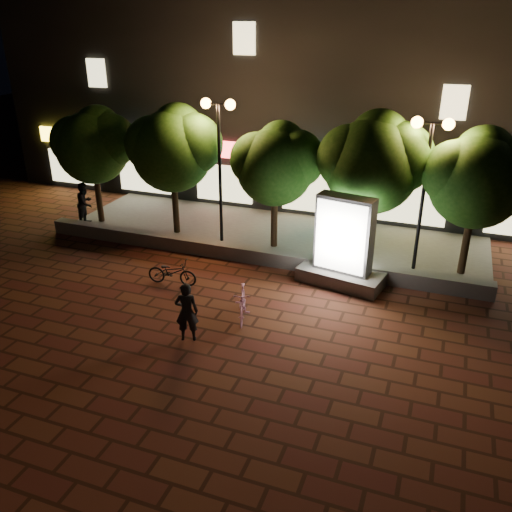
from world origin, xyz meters
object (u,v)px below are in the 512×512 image
at_px(tree_far_left, 94,143).
at_px(street_lamp_left, 219,135).
at_px(ad_kiosk, 343,249).
at_px(street_lamp_right, 428,156).
at_px(tree_mid, 277,162).
at_px(pedestrian, 85,203).
at_px(tree_left, 174,146).
at_px(scooter_parked, 172,272).
at_px(tree_far_right, 480,175).
at_px(rider, 187,312).
at_px(tree_right, 375,160).
at_px(scooter_pink, 242,303).

bearing_deg(tree_far_left, street_lamp_left, -2.76).
height_order(tree_far_left, ad_kiosk, tree_far_left).
bearing_deg(street_lamp_right, tree_far_left, 178.79).
height_order(street_lamp_left, ad_kiosk, street_lamp_left).
distance_m(tree_mid, pedestrian, 8.24).
relative_size(tree_far_left, ad_kiosk, 1.61).
bearing_deg(tree_left, scooter_parked, -64.83).
relative_size(tree_far_right, rider, 2.87).
xyz_separation_m(street_lamp_left, scooter_parked, (-0.09, -3.69, -3.60)).
relative_size(tree_mid, tree_right, 0.89).
bearing_deg(street_lamp_left, scooter_parked, -91.35).
height_order(tree_far_right, scooter_pink, tree_far_right).
bearing_deg(ad_kiosk, tree_mid, 145.55).
height_order(tree_mid, street_lamp_left, street_lamp_left).
distance_m(tree_far_right, ad_kiosk, 4.69).
distance_m(tree_right, scooter_pink, 6.51).
xyz_separation_m(tree_mid, scooter_pink, (0.72, -5.11, -2.75)).
bearing_deg(pedestrian, street_lamp_right, -97.50).
bearing_deg(pedestrian, ad_kiosk, -106.29).
distance_m(tree_left, tree_right, 7.30).
relative_size(tree_far_left, street_lamp_left, 0.89).
bearing_deg(street_lamp_left, tree_left, 172.30).
bearing_deg(tree_far_right, street_lamp_left, -178.24).
bearing_deg(tree_mid, tree_far_right, 0.00).
xyz_separation_m(tree_mid, tree_far_right, (6.50, 0.00, 0.15)).
xyz_separation_m(tree_far_right, pedestrian, (-14.40, -0.51, -2.43)).
relative_size(street_lamp_left, pedestrian, 3.02).
xyz_separation_m(tree_far_left, tree_left, (3.50, 0.00, 0.15)).
bearing_deg(rider, street_lamp_left, -94.62).
bearing_deg(scooter_pink, tree_far_right, 23.11).
distance_m(rider, scooter_parked, 3.30).
bearing_deg(tree_right, scooter_parked, -144.00).
relative_size(street_lamp_right, pedestrian, 2.90).
distance_m(tree_far_left, street_lamp_left, 5.50).
xyz_separation_m(tree_far_left, ad_kiosk, (10.36, -1.96, -2.13)).
relative_size(scooter_pink, pedestrian, 0.91).
distance_m(tree_far_right, street_lamp_right, 1.66).
xyz_separation_m(street_lamp_left, ad_kiosk, (4.91, -1.70, -2.86)).
height_order(tree_far_left, street_lamp_left, street_lamp_left).
bearing_deg(tree_left, street_lamp_right, -1.68).
distance_m(street_lamp_right, pedestrian, 13.18).
bearing_deg(tree_far_right, pedestrian, -177.98).
relative_size(scooter_parked, pedestrian, 0.94).
bearing_deg(tree_far_right, tree_far_left, -180.00).
relative_size(tree_right, street_lamp_right, 1.02).
bearing_deg(rider, pedestrian, -59.15).
relative_size(street_lamp_left, rider, 3.13).
height_order(tree_right, tree_far_right, tree_right).
bearing_deg(tree_mid, street_lamp_right, -3.04).
xyz_separation_m(tree_right, street_lamp_right, (1.64, -0.26, 0.33)).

